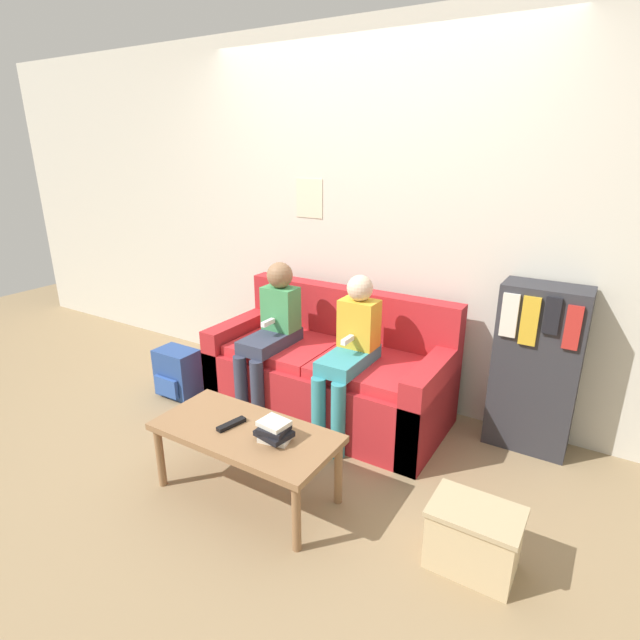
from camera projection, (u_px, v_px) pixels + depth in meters
ground_plane at (290, 445)px, 3.20m from camera, size 10.00×10.00×0.00m
wall_back at (365, 222)px, 3.55m from camera, size 8.00×0.06×2.60m
couch at (330, 374)px, 3.51m from camera, size 1.64×0.77×0.86m
coffee_table at (245, 437)px, 2.64m from camera, size 0.99×0.47×0.40m
person_left at (271, 331)px, 3.43m from camera, size 0.24×0.53×1.07m
person_right at (349, 351)px, 3.13m from camera, size 0.24×0.53×1.06m
tv_remote at (231, 424)px, 2.66m from camera, size 0.08×0.17×0.02m
book_stack at (274, 431)px, 2.52m from camera, size 0.19×0.16×0.10m
bookshelf at (536, 369)px, 3.04m from camera, size 0.49×0.27×1.06m
storage_box at (473, 538)px, 2.24m from camera, size 0.40×0.27×0.31m
backpack at (177, 373)px, 3.80m from camera, size 0.31×0.24×0.36m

